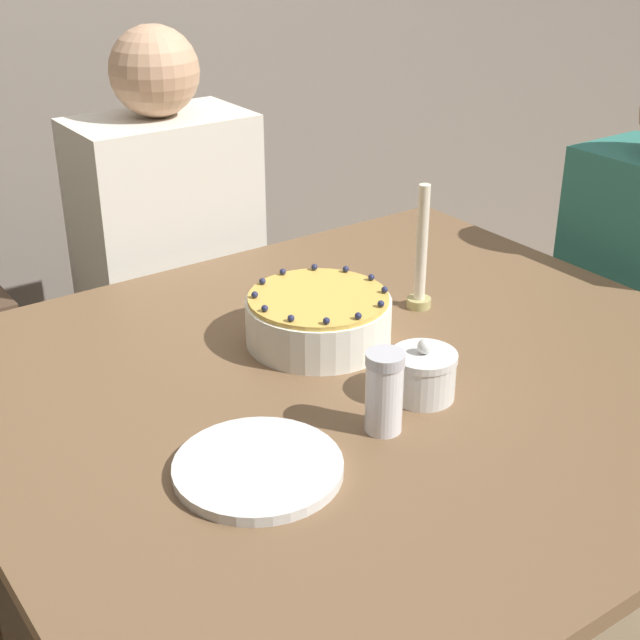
# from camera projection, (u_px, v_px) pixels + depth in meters

# --- Properties ---
(dining_table) EXTENTS (1.31, 1.18, 0.75)m
(dining_table) POSITION_uv_depth(u_px,v_px,m) (365.00, 424.00, 1.54)
(dining_table) COLOR brown
(dining_table) RESTS_ON ground_plane
(cake) EXTENTS (0.26, 0.26, 0.10)m
(cake) POSITION_uv_depth(u_px,v_px,m) (320.00, 318.00, 1.58)
(cake) COLOR white
(cake) RESTS_ON dining_table
(sugar_bowl) EXTENTS (0.11, 0.11, 0.10)m
(sugar_bowl) POSITION_uv_depth(u_px,v_px,m) (423.00, 374.00, 1.41)
(sugar_bowl) COLOR silver
(sugar_bowl) RESTS_ON dining_table
(sugar_shaker) EXTENTS (0.06, 0.06, 0.13)m
(sugar_shaker) POSITION_uv_depth(u_px,v_px,m) (384.00, 392.00, 1.31)
(sugar_shaker) COLOR white
(sugar_shaker) RESTS_ON dining_table
(plate_stack) EXTENTS (0.24, 0.24, 0.02)m
(plate_stack) POSITION_uv_depth(u_px,v_px,m) (258.00, 468.00, 1.24)
(plate_stack) COLOR silver
(plate_stack) RESTS_ON dining_table
(candle) EXTENTS (0.05, 0.05, 0.25)m
(candle) POSITION_uv_depth(u_px,v_px,m) (421.00, 260.00, 1.69)
(candle) COLOR tan
(candle) RESTS_ON dining_table
(person_man_blue_shirt) EXTENTS (0.40, 0.34, 1.23)m
(person_man_blue_shirt) POSITION_uv_depth(u_px,v_px,m) (174.00, 317.00, 2.19)
(person_man_blue_shirt) COLOR #2D2D38
(person_man_blue_shirt) RESTS_ON ground_plane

